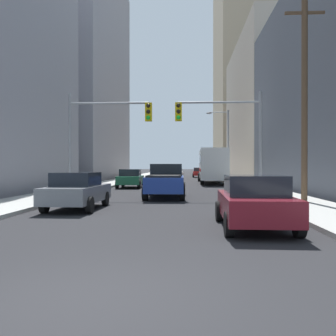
# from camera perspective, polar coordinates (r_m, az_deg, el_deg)

# --- Properties ---
(ground_plane) EXTENTS (400.00, 400.00, 0.00)m
(ground_plane) POSITION_cam_1_polar(r_m,az_deg,el_deg) (5.22, -12.14, -19.68)
(ground_plane) COLOR black
(sidewalk_left) EXTENTS (3.06, 160.00, 0.15)m
(sidewalk_left) POSITION_cam_1_polar(r_m,az_deg,el_deg) (55.30, -5.12, -1.45)
(sidewalk_left) COLOR #9E9E99
(sidewalk_left) RESTS_ON ground
(sidewalk_right) EXTENTS (3.06, 160.00, 0.15)m
(sidewalk_right) POSITION_cam_1_polar(r_m,az_deg,el_deg) (55.01, 8.18, -1.46)
(sidewalk_right) COLOR #9E9E99
(sidewalk_right) RESTS_ON ground
(city_bus) EXTENTS (2.78, 11.56, 3.40)m
(city_bus) POSITION_cam_1_polar(r_m,az_deg,el_deg) (38.05, 6.87, 0.54)
(city_bus) COLOR silver
(city_bus) RESTS_ON ground
(pickup_truck_blue) EXTENTS (2.20, 5.42, 1.90)m
(pickup_truck_blue) POSITION_cam_1_polar(r_m,az_deg,el_deg) (20.75, -0.36, -2.03)
(pickup_truck_blue) COLOR navy
(pickup_truck_blue) RESTS_ON ground
(sedan_maroon) EXTENTS (1.95, 4.24, 1.52)m
(sedan_maroon) POSITION_cam_1_polar(r_m,az_deg,el_deg) (10.77, 13.25, -5.09)
(sedan_maroon) COLOR maroon
(sedan_maroon) RESTS_ON ground
(sedan_grey) EXTENTS (1.95, 4.26, 1.52)m
(sedan_grey) POSITION_cam_1_polar(r_m,az_deg,el_deg) (15.54, -13.93, -3.43)
(sedan_grey) COLOR slate
(sedan_grey) RESTS_ON ground
(sedan_green) EXTENTS (1.95, 4.24, 1.52)m
(sedan_green) POSITION_cam_1_polar(r_m,az_deg,el_deg) (30.13, -5.83, -1.60)
(sedan_green) COLOR #195938
(sedan_green) RESTS_ON ground
(sedan_silver) EXTENTS (1.96, 4.27, 1.52)m
(sedan_silver) POSITION_cam_1_polar(r_m,az_deg,el_deg) (49.46, 1.25, -0.85)
(sedan_silver) COLOR #B7BABF
(sedan_silver) RESTS_ON ground
(sedan_red) EXTENTS (1.95, 4.21, 1.52)m
(sedan_red) POSITION_cam_1_polar(r_m,az_deg,el_deg) (57.34, 4.81, -0.69)
(sedan_red) COLOR maroon
(sedan_red) RESTS_ON ground
(traffic_signal_near_left) EXTENTS (4.86, 0.44, 6.00)m
(traffic_signal_near_left) POSITION_cam_1_polar(r_m,az_deg,el_deg) (21.56, -9.62, 6.46)
(traffic_signal_near_left) COLOR gray
(traffic_signal_near_left) RESTS_ON ground
(traffic_signal_near_right) EXTENTS (4.91, 0.44, 6.00)m
(traffic_signal_near_right) POSITION_cam_1_polar(r_m,az_deg,el_deg) (21.16, 8.46, 6.59)
(traffic_signal_near_right) COLOR gray
(traffic_signal_near_right) RESTS_ON ground
(utility_pole_right) EXTENTS (2.20, 0.28, 10.21)m
(utility_pole_right) POSITION_cam_1_polar(r_m,az_deg,el_deg) (18.33, 20.43, 11.62)
(utility_pole_right) COLOR brown
(utility_pole_right) RESTS_ON ground
(street_lamp_right) EXTENTS (2.31, 0.32, 7.50)m
(street_lamp_right) POSITION_cam_1_polar(r_m,az_deg,el_deg) (38.09, 8.78, 4.45)
(street_lamp_right) COLOR gray
(street_lamp_right) RESTS_ON ground
(building_left_mid_office) EXTENTS (15.01, 26.28, 31.52)m
(building_left_mid_office) POSITION_cam_1_polar(r_m,az_deg,el_deg) (57.85, -15.68, 14.30)
(building_left_mid_office) COLOR #93939E
(building_left_mid_office) RESTS_ON ground
(building_right_mid_block) EXTENTS (25.18, 27.72, 19.95)m
(building_right_mid_block) POSITION_cam_1_polar(r_m,az_deg,el_deg) (58.90, 22.98, 8.29)
(building_right_mid_block) COLOR #B7A893
(building_right_mid_block) RESTS_ON ground
(building_right_far_highrise) EXTENTS (20.77, 29.77, 73.66)m
(building_right_far_highrise) POSITION_cam_1_polar(r_m,az_deg,el_deg) (103.50, 13.79, 20.11)
(building_right_far_highrise) COLOR tan
(building_right_far_highrise) RESTS_ON ground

